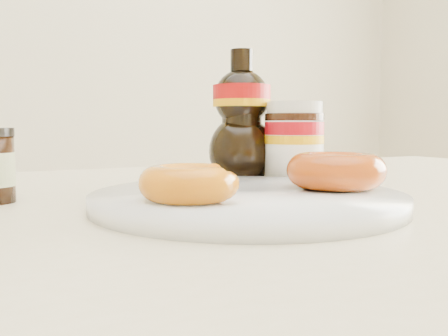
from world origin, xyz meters
name	(u,v)px	position (x,y,z in m)	size (l,w,h in m)	color
dining_table	(287,268)	(0.00, 0.10, 0.67)	(1.40, 0.90, 0.75)	beige
plate	(247,199)	(-0.08, 0.05, 0.76)	(0.31, 0.31, 0.02)	white
donut_bitten	(189,183)	(-0.15, 0.03, 0.78)	(0.09, 0.09, 0.03)	#C5740B
donut_whole	(336,170)	(0.02, 0.04, 0.78)	(0.10, 0.10, 0.04)	#A6390A
nutella_jar	(294,140)	(0.07, 0.18, 0.81)	(0.08, 0.08, 0.11)	white
syrup_bottle	(242,117)	(0.01, 0.23, 0.84)	(0.09, 0.08, 0.18)	black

